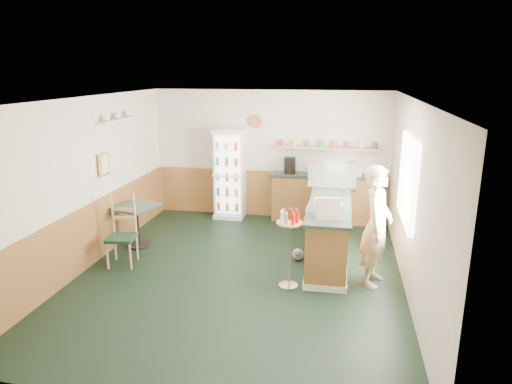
% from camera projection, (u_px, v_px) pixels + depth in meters
% --- Properties ---
extents(ground, '(6.00, 6.00, 0.00)m').
position_uv_depth(ground, '(239.00, 273.00, 7.20)').
color(ground, black).
rests_on(ground, ground).
extents(room_envelope, '(5.04, 6.02, 2.72)m').
position_uv_depth(room_envelope, '(235.00, 168.00, 7.54)').
color(room_envelope, beige).
rests_on(room_envelope, ground).
extents(service_counter, '(0.68, 3.01, 1.01)m').
position_uv_depth(service_counter, '(329.00, 228.00, 7.86)').
color(service_counter, olive).
rests_on(service_counter, ground).
extents(back_counter, '(2.24, 0.42, 1.69)m').
position_uv_depth(back_counter, '(325.00, 196.00, 9.50)').
color(back_counter, olive).
rests_on(back_counter, ground).
extents(drinks_fridge, '(0.63, 0.53, 1.91)m').
position_uv_depth(drinks_fridge, '(230.00, 174.00, 9.70)').
color(drinks_fridge, white).
rests_on(drinks_fridge, ground).
extents(display_case, '(0.87, 0.46, 0.50)m').
position_uv_depth(display_case, '(332.00, 174.00, 8.30)').
color(display_case, silver).
rests_on(display_case, service_counter).
extents(cash_register, '(0.44, 0.46, 0.23)m').
position_uv_depth(cash_register, '(329.00, 209.00, 6.71)').
color(cash_register, beige).
rests_on(cash_register, service_counter).
extents(shopkeeper, '(0.56, 0.68, 1.80)m').
position_uv_depth(shopkeeper, '(377.00, 226.00, 6.64)').
color(shopkeeper, tan).
rests_on(shopkeeper, ground).
extents(condiment_stand, '(0.37, 0.37, 1.17)m').
position_uv_depth(condiment_stand, '(289.00, 237.00, 6.57)').
color(condiment_stand, silver).
rests_on(condiment_stand, ground).
extents(newspaper_rack, '(0.10, 0.48, 0.56)m').
position_uv_depth(newspaper_rack, '(309.00, 223.00, 7.98)').
color(newspaper_rack, black).
rests_on(newspaper_rack, ground).
extents(cafe_table, '(0.90, 0.90, 0.77)m').
position_uv_depth(cafe_table, '(136.00, 218.00, 8.14)').
color(cafe_table, black).
rests_on(cafe_table, ground).
extents(cafe_chair, '(0.49, 0.49, 1.16)m').
position_uv_depth(cafe_chair, '(123.00, 228.00, 7.45)').
color(cafe_chair, black).
rests_on(cafe_chair, ground).
extents(dog_doorstop, '(0.19, 0.25, 0.23)m').
position_uv_depth(dog_doorstop, '(298.00, 254.00, 7.65)').
color(dog_doorstop, gray).
rests_on(dog_doorstop, ground).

